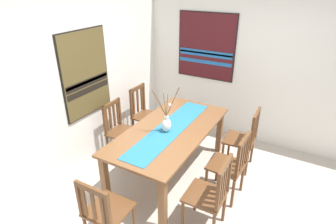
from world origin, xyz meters
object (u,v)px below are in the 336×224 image
at_px(chair_1, 231,165).
at_px(chair_3, 145,114).
at_px(centerpiece_vase, 166,123).
at_px(chair_0, 243,138).
at_px(dining_table, 170,135).
at_px(chair_4, 105,212).
at_px(painting_on_side_wall, 206,47).
at_px(painting_on_back_wall, 85,74).
at_px(chair_5, 120,130).
at_px(chair_2, 211,194).

xyz_separation_m(chair_1, chair_3, (0.66, 1.74, 0.01)).
relative_size(centerpiece_vase, chair_0, 0.66).
height_order(centerpiece_vase, chair_0, centerpiece_vase).
bearing_deg(chair_3, centerpiece_vase, -130.99).
bearing_deg(dining_table, chair_0, -50.90).
distance_m(chair_4, painting_on_side_wall, 3.12).
distance_m(chair_3, painting_on_back_wall, 1.32).
xyz_separation_m(painting_on_back_wall, painting_on_side_wall, (1.80, -1.04, 0.13)).
height_order(dining_table, chair_1, chair_1).
xyz_separation_m(dining_table, chair_5, (0.02, 0.89, -0.17)).
bearing_deg(painting_on_back_wall, chair_3, -20.67).
xyz_separation_m(centerpiece_vase, chair_1, (0.08, -0.88, -0.40)).
height_order(chair_3, painting_on_back_wall, painting_on_back_wall).
height_order(dining_table, painting_on_back_wall, painting_on_back_wall).
bearing_deg(chair_5, chair_0, -68.90).
height_order(chair_4, painting_on_side_wall, painting_on_side_wall).
bearing_deg(chair_4, chair_1, -32.73).
bearing_deg(painting_on_side_wall, chair_1, -146.47).
xyz_separation_m(chair_1, painting_on_back_wall, (-0.23, 2.08, 0.92)).
relative_size(chair_5, painting_on_side_wall, 0.83).
bearing_deg(chair_5, chair_3, -2.41).
height_order(chair_1, painting_on_side_wall, painting_on_side_wall).
bearing_deg(dining_table, painting_on_back_wall, 101.35).
height_order(chair_2, painting_on_back_wall, painting_on_back_wall).
xyz_separation_m(chair_4, chair_5, (1.38, 0.89, 0.01)).
xyz_separation_m(chair_1, chair_5, (0.03, 1.77, 0.00)).
distance_m(chair_0, chair_1, 0.70).
bearing_deg(chair_0, centerpiece_vase, 132.49).
relative_size(chair_2, chair_3, 0.98).
height_order(chair_0, chair_2, chair_0).
distance_m(chair_0, painting_on_back_wall, 2.42).
bearing_deg(chair_0, painting_on_back_wall, 114.39).
bearing_deg(chair_5, painting_on_back_wall, 129.73).
distance_m(chair_4, chair_5, 1.65).
height_order(chair_3, chair_4, chair_3).
bearing_deg(chair_4, dining_table, 0.16).
xyz_separation_m(chair_5, painting_on_back_wall, (-0.26, 0.31, 0.92)).
distance_m(chair_1, chair_2, 0.63).
height_order(dining_table, chair_3, chair_3).
distance_m(chair_0, painting_on_side_wall, 1.70).
distance_m(chair_1, chair_5, 1.77).
bearing_deg(chair_1, chair_2, 177.97).
bearing_deg(chair_2, chair_3, 53.09).
distance_m(centerpiece_vase, painting_on_back_wall, 1.31).
distance_m(dining_table, painting_on_back_wall, 1.43).
bearing_deg(chair_3, painting_on_back_wall, 159.33).
height_order(chair_4, painting_on_back_wall, painting_on_back_wall).
distance_m(chair_4, painting_on_back_wall, 1.90).
height_order(chair_2, chair_5, chair_2).
xyz_separation_m(chair_1, chair_2, (-0.63, 0.02, 0.01)).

